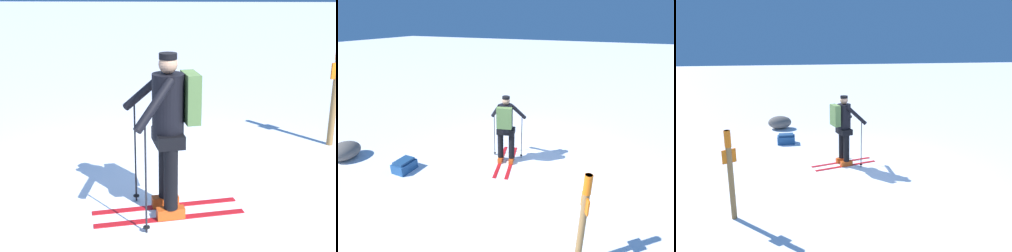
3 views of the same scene
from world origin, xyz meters
The scene contains 5 objects.
ground_plane centered at (0.00, 0.00, 0.00)m, with size 80.00×80.00×0.00m, color white.
skier centered at (0.13, -0.63, 1.02)m, with size 1.69×0.93×1.77m.
dropped_backpack centered at (1.51, -2.74, 0.14)m, with size 0.53×0.38×0.29m.
trail_marker centered at (2.53, 1.61, 0.95)m, with size 0.22×0.14×1.61m.
rock_boulder centered at (1.69, -4.63, 0.23)m, with size 0.83×0.70×0.45m, color #5B5651.
Camera 3 is at (1.64, 7.10, 3.01)m, focal length 35.00 mm.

